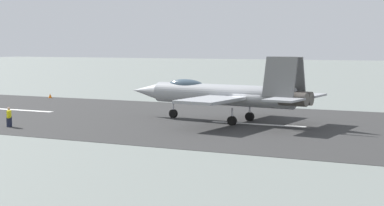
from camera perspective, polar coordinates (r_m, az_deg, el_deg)
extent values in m
plane|color=slate|center=(48.57, 5.55, -2.03)|extent=(400.00, 400.00, 0.00)
cube|color=#2F2F2F|center=(48.56, 5.55, -2.02)|extent=(240.00, 26.00, 0.02)
cube|color=white|center=(48.33, 6.37, -2.05)|extent=(8.00, 0.70, 0.00)
cube|color=white|center=(60.86, -16.39, -0.65)|extent=(8.00, 0.70, 0.00)
cylinder|color=#94979C|center=(49.56, 2.93, 0.80)|extent=(12.97, 3.33, 1.76)
cone|color=#94979C|center=(53.82, -4.45, 1.18)|extent=(3.13, 1.85, 1.50)
ellipsoid|color=#3F5160|center=(51.35, -0.60, 1.72)|extent=(3.71, 1.53, 1.10)
cylinder|color=#47423D|center=(46.23, 9.76, 0.37)|extent=(2.32, 1.36, 1.10)
cylinder|color=#47423D|center=(47.25, 10.27, 0.47)|extent=(2.32, 1.36, 1.10)
cube|color=#94979C|center=(45.87, 1.79, 0.28)|extent=(4.07, 6.02, 0.24)
cube|color=#94979C|center=(52.38, 5.85, 0.93)|extent=(4.07, 6.02, 0.24)
cube|color=#94979C|center=(44.52, 8.87, 0.31)|extent=(2.73, 3.07, 0.16)
cube|color=#94979C|center=(48.96, 11.07, 0.76)|extent=(2.73, 3.07, 0.16)
cube|color=#5B5C5D|center=(46.17, 8.50, 2.50)|extent=(2.70, 1.26, 3.14)
cube|color=#5B5C5D|center=(47.82, 9.36, 2.59)|extent=(2.70, 1.26, 3.14)
cylinder|color=silver|center=(52.27, -1.82, -0.68)|extent=(0.18, 0.18, 1.40)
cylinder|color=black|center=(52.31, -1.82, -1.03)|extent=(0.79, 0.39, 0.76)
cylinder|color=silver|center=(47.47, 3.89, -1.34)|extent=(0.18, 0.18, 1.40)
cylinder|color=black|center=(47.51, 3.89, -1.73)|extent=(0.79, 0.39, 0.76)
cylinder|color=silver|center=(50.30, 5.60, -0.96)|extent=(0.18, 0.18, 1.40)
cylinder|color=black|center=(50.34, 5.60, -1.32)|extent=(0.79, 0.39, 0.76)
cube|color=#1E2338|center=(48.64, -17.27, -1.76)|extent=(0.24, 0.36, 0.83)
cube|color=yellow|center=(48.57, -17.29, -1.03)|extent=(0.46, 0.52, 0.57)
sphere|color=tan|center=(48.52, -17.30, -0.53)|extent=(0.22, 0.22, 0.22)
cylinder|color=yellow|center=(48.86, -17.20, -1.03)|extent=(0.10, 0.10, 0.53)
cylinder|color=yellow|center=(48.28, -17.37, -1.12)|extent=(0.10, 0.10, 0.53)
cone|color=orange|center=(63.09, 0.89, 0.03)|extent=(0.44, 0.44, 0.55)
cone|color=orange|center=(73.53, -13.56, 0.68)|extent=(0.44, 0.44, 0.55)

